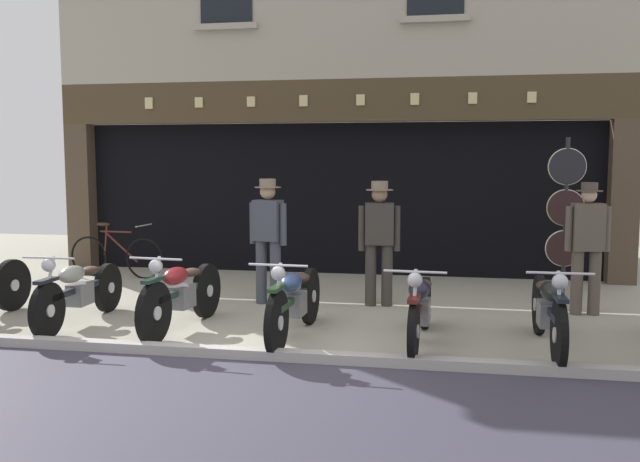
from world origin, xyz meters
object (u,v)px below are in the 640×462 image
object	(u,v)px
shopkeeper_center	(379,236)
leaning_bicycle	(116,255)
motorcycle_center	(294,300)
advert_board_far	(196,167)
motorcycle_right	(549,310)
salesman_left	(268,234)
motorcycle_left	(79,290)
motorcycle_center_right	(420,306)
salesman_right	(587,242)
motorcycle_center_left	(181,293)
advert_board_near	(256,169)
tyre_sign_pole	(566,209)

from	to	relation	value
shopkeeper_center	leaning_bicycle	size ratio (longest dim) A/B	0.96
motorcycle_center	advert_board_far	bearing A→B (deg)	-55.34
motorcycle_right	salesman_left	world-z (taller)	salesman_left
leaning_bicycle	motorcycle_center	bearing A→B (deg)	53.89
motorcycle_left	motorcycle_center_right	bearing A→B (deg)	178.07
salesman_left	motorcycle_center_right	bearing A→B (deg)	155.68
motorcycle_right	shopkeeper_center	distance (m)	2.75
salesman_right	motorcycle_left	bearing A→B (deg)	8.81
motorcycle_right	salesman_right	distance (m)	2.02
motorcycle_center_left	advert_board_far	xyz separation A→B (m)	(-1.43, 4.36, 1.40)
salesman_right	advert_board_near	world-z (taller)	advert_board_near
motorcycle_left	motorcycle_center	xyz separation A→B (m)	(2.68, -0.16, 0.01)
advert_board_far	leaning_bicycle	bearing A→B (deg)	-132.10
shopkeeper_center	motorcycle_center	bearing A→B (deg)	61.91
motorcycle_center	motorcycle_center_right	xyz separation A→B (m)	(1.37, 0.02, -0.02)
salesman_left	advert_board_far	size ratio (longest dim) A/B	1.84
motorcycle_center_left	leaning_bicycle	bearing A→B (deg)	-47.25
motorcycle_right	advert_board_near	distance (m)	6.43
salesman_right	tyre_sign_pole	size ratio (longest dim) A/B	0.74
motorcycle_left	salesman_left	world-z (taller)	salesman_left
advert_board_far	motorcycle_center_left	bearing A→B (deg)	-71.84
motorcycle_center	salesman_left	size ratio (longest dim) A/B	1.21
shopkeeper_center	advert_board_far	world-z (taller)	advert_board_far
leaning_bicycle	salesman_right	bearing A→B (deg)	83.17
motorcycle_right	motorcycle_center_left	bearing A→B (deg)	-2.00
motorcycle_right	advert_board_near	bearing A→B (deg)	-45.84
leaning_bicycle	shopkeeper_center	bearing A→B (deg)	77.32
motorcycle_center_right	shopkeeper_center	distance (m)	2.03
motorcycle_center_left	motorcycle_center_right	size ratio (longest dim) A/B	1.00
salesman_right	advert_board_far	bearing A→B (deg)	-29.74
advert_board_near	salesman_left	bearing A→B (deg)	-71.16
motorcycle_right	advert_board_near	size ratio (longest dim) A/B	1.92
motorcycle_right	leaning_bicycle	world-z (taller)	motorcycle_right
motorcycle_left	leaning_bicycle	distance (m)	3.39
motorcycle_left	motorcycle_center_left	size ratio (longest dim) A/B	1.02
motorcycle_center_right	advert_board_near	world-z (taller)	advert_board_near
salesman_right	leaning_bicycle	world-z (taller)	salesman_right
motorcycle_center_left	motorcycle_center_right	bearing A→B (deg)	-176.81
advert_board_near	leaning_bicycle	bearing A→B (deg)	-151.92
motorcycle_right	salesman_left	xyz separation A→B (m)	(-3.44, 1.71, 0.53)
shopkeeper_center	motorcycle_center_left	bearing A→B (deg)	33.24
motorcycle_center	motorcycle_right	size ratio (longest dim) A/B	1.01
motorcycle_center	salesman_right	distance (m)	3.89
salesman_right	leaning_bicycle	bearing A→B (deg)	-18.40
motorcycle_center_left	advert_board_near	size ratio (longest dim) A/B	1.86
motorcycle_left	motorcycle_center_right	size ratio (longest dim) A/B	1.02
motorcycle_center_right	motorcycle_right	bearing A→B (deg)	-177.83
motorcycle_center	salesman_right	world-z (taller)	salesman_right
motorcycle_right	motorcycle_center_right	bearing A→B (deg)	-1.15
motorcycle_left	motorcycle_center_left	xyz separation A→B (m)	(1.31, -0.03, 0.02)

